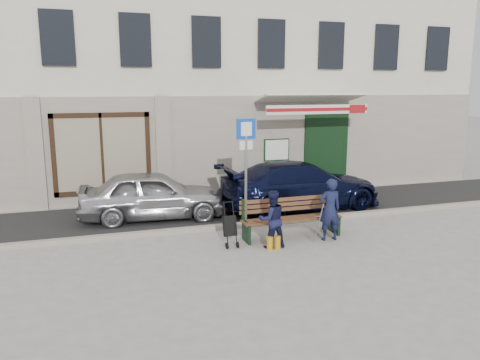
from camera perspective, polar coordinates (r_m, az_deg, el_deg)
name	(u,v)px	position (r m, az deg, el deg)	size (l,w,h in m)	color
ground	(261,246)	(10.50, 2.60, -8.09)	(80.00, 80.00, 0.00)	#9E9991
asphalt_lane	(224,211)	(13.32, -1.98, -3.84)	(60.00, 3.20, 0.01)	#282828
curb	(241,225)	(11.83, 0.10, -5.52)	(60.00, 0.18, 0.12)	#9E9384
building	(184,46)	(18.13, -6.79, 15.95)	(20.00, 8.27, 10.00)	beige
car_silver	(153,195)	(12.67, -10.55, -1.77)	(1.55, 3.86, 1.31)	#B4B4B9
car_navy	(301,185)	(13.60, 7.40, -0.63)	(1.94, 4.76, 1.38)	black
parking_sign	(246,155)	(11.66, 0.73, 3.11)	(0.50, 0.08, 2.71)	gray
bench	(290,219)	(11.02, 6.09, -4.69)	(2.40, 1.17, 0.98)	brown
man	(330,210)	(10.91, 10.88, -3.56)	(0.53, 0.35, 1.45)	#141937
woman	(272,219)	(10.27, 3.90, -4.77)	(0.63, 0.49, 1.29)	#141737
stroller	(230,227)	(10.40, -1.25, -5.74)	(0.30, 0.41, 0.98)	black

